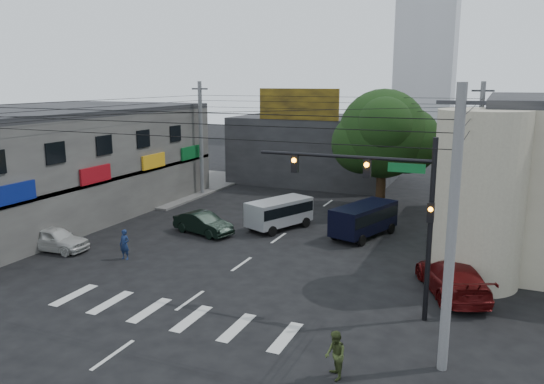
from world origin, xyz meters
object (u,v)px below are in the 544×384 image
Objects in this scene: navy_van at (364,221)px; pedestrian_olive at (335,355)px; traffic_officer at (125,245)px; utility_pole_near_right at (452,233)px; dark_sedan at (203,223)px; maroon_sedan at (452,277)px; utility_pole_far_right at (478,153)px; white_compact at (55,239)px; street_tree at (383,134)px; utility_pole_far_left at (201,139)px; traffic_gantry at (387,197)px; silver_minivan at (279,214)px.

pedestrian_olive is at bearing -151.18° from navy_van.
utility_pole_near_right is at bearing -16.24° from traffic_officer.
maroon_sedan is at bearing -88.89° from dark_sedan.
utility_pole_far_right reaches higher than white_compact.
street_tree is 1.67× the size of navy_van.
utility_pole_near_right and utility_pole_far_left have the same top height.
maroon_sedan is (20.74, -13.83, -3.84)m from utility_pole_far_left.
utility_pole_far_right reaches higher than dark_sedan.
street_tree is 2.19× the size of white_compact.
dark_sedan is at bearing 76.35° from traffic_officer.
traffic_gantry is 0.78× the size of utility_pole_far_right.
navy_van is (-3.24, 10.32, -3.85)m from traffic_gantry.
silver_minivan is at bearing -37.63° from dark_sedan.
traffic_officer is at bearing 174.60° from traffic_gantry.
utility_pole_far_right is at bearing -22.91° from navy_van.
pedestrian_olive is (-0.39, -5.41, -4.04)m from traffic_gantry.
street_tree is 16.77m from maroon_sedan.
utility_pole_far_left reaches higher than traffic_officer.
white_compact is at bearing 176.93° from traffic_gantry.
utility_pole_near_right is at bearing -116.32° from silver_minivan.
dark_sedan is 8.45m from white_compact.
dark_sedan is 1.08× the size of white_compact.
traffic_gantry is at bearing -115.47° from silver_minivan.
utility_pole_near_right reaches higher than street_tree.
white_compact is at bearing -175.91° from traffic_officer.
street_tree is 22.87m from white_compact.
silver_minivan is at bearing 175.48° from pedestrian_olive.
navy_van reaches higher than dark_sedan.
utility_pole_far_right reaches higher than traffic_gantry.
navy_van is at bearing -54.66° from dark_sedan.
pedestrian_olive is (8.17, -15.33, -0.15)m from silver_minivan.
utility_pole_far_right is (2.68, 17.00, -0.23)m from traffic_gantry.
traffic_gantry is 1.52× the size of silver_minivan.
utility_pole_far_right is 26.71m from white_compact.
utility_pole_near_right is at bearing -109.19° from dark_sedan.
navy_van is (9.20, 3.28, 0.31)m from dark_sedan.
street_tree reaches higher than silver_minivan.
navy_van is 15.99m from pedestrian_olive.
traffic_gantry is 0.78× the size of utility_pole_near_right.
utility_pole_far_right reaches higher than silver_minivan.
traffic_officer reaches higher than maroon_sedan.
maroon_sedan is (14.85, -3.86, 0.09)m from dark_sedan.
utility_pole_far_left is 16.50m from white_compact.
traffic_gantry is 1.38× the size of navy_van.
silver_minivan is at bearing -35.99° from utility_pole_far_left.
dark_sedan is at bearing -146.59° from utility_pole_far_right.
silver_minivan is at bearing -120.39° from street_tree.
traffic_gantry is 5.70m from maroon_sedan.
traffic_gantry is at bearing -5.41° from traffic_officer.
utility_pole_far_left reaches higher than navy_van.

